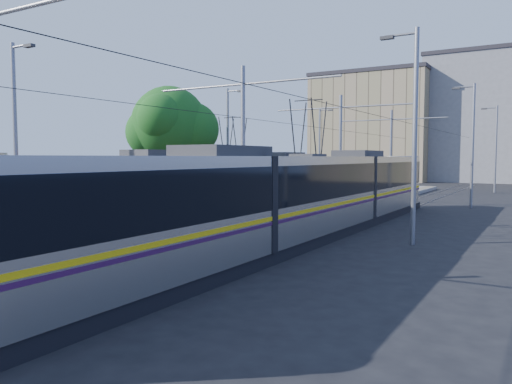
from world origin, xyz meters
The scene contains 13 objects.
ground centered at (0.00, 0.00, 0.00)m, with size 160.00×160.00×0.00m, color black.
platform centered at (0.00, 17.00, 0.15)m, with size 4.00×50.00×0.30m, color gray.
tactile_strip_left centered at (-1.45, 17.00, 0.30)m, with size 0.70×50.00×0.01m, color gray.
tactile_strip_right centered at (1.45, 17.00, 0.30)m, with size 0.70×50.00×0.01m, color gray.
rails centered at (0.00, 17.00, 0.02)m, with size 8.71×70.00×0.03m.
tram_left centered at (-3.60, 12.69, 1.71)m, with size 2.43×31.63×5.50m.
tram_right centered at (3.60, 7.09, 1.86)m, with size 2.43×29.89×5.50m.
catenary centered at (0.00, 14.15, 4.52)m, with size 9.20×70.00×7.00m.
street_lamps centered at (0.00, 21.00, 4.18)m, with size 15.18×38.22×8.00m.
shelter centered at (0.56, 15.17, 1.67)m, with size 0.97×1.31×2.61m.
tree centered at (-9.06, 14.28, 5.29)m, with size 5.39×4.98×7.83m.
building_left centered at (-10.00, 60.00, 7.56)m, with size 16.32×12.24×15.10m.
building_centre centered at (6.00, 64.00, 8.50)m, with size 18.36×14.28×16.98m.
Camera 1 is at (11.85, -10.95, 3.27)m, focal length 35.00 mm.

